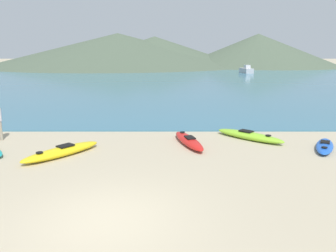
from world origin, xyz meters
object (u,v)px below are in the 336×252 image
(kayak_on_sand_4, at_px, (190,141))
(moored_boat_0, at_px, (248,70))
(kayak_on_sand_3, at_px, (63,151))
(kayak_on_sand_1, at_px, (251,136))
(kayak_on_sand_0, at_px, (326,146))

(kayak_on_sand_4, distance_m, moored_boat_0, 52.14)
(kayak_on_sand_4, bearing_deg, kayak_on_sand_3, -162.24)
(kayak_on_sand_1, relative_size, kayak_on_sand_3, 0.95)
(kayak_on_sand_1, bearing_deg, kayak_on_sand_3, -162.72)
(kayak_on_sand_1, relative_size, kayak_on_sand_4, 0.91)
(kayak_on_sand_4, bearing_deg, kayak_on_sand_0, -7.22)
(kayak_on_sand_1, height_order, kayak_on_sand_3, kayak_on_sand_3)
(kayak_on_sand_4, bearing_deg, moored_boat_0, 74.15)
(moored_boat_0, bearing_deg, kayak_on_sand_1, -102.97)
(kayak_on_sand_4, relative_size, moored_boat_0, 0.70)
(kayak_on_sand_1, distance_m, moored_boat_0, 50.60)
(kayak_on_sand_0, xyz_separation_m, kayak_on_sand_4, (-5.67, 0.72, 0.04))
(kayak_on_sand_3, distance_m, moored_boat_0, 55.27)
(kayak_on_sand_0, bearing_deg, kayak_on_sand_4, 172.78)
(kayak_on_sand_1, bearing_deg, moored_boat_0, 77.03)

